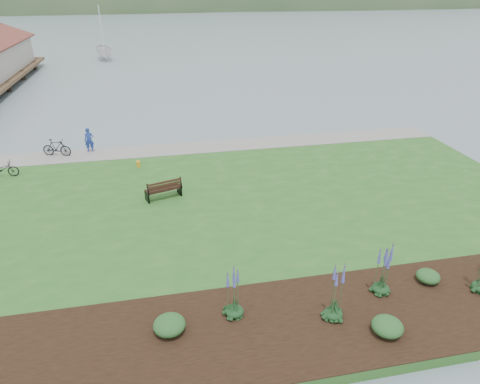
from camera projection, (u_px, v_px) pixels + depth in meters
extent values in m
plane|color=slate|center=(203.00, 201.00, 22.27)|extent=(600.00, 600.00, 0.00)
cube|color=#265B20|center=(208.00, 217.00, 20.42)|extent=(34.00, 20.00, 0.40)
cube|color=gray|center=(190.00, 148.00, 28.13)|extent=(34.00, 2.20, 0.03)
cube|color=black|center=(330.00, 318.00, 14.02)|extent=(24.00, 4.40, 0.04)
cube|color=black|center=(163.00, 189.00, 21.56)|extent=(1.86, 1.11, 0.06)
cube|color=black|center=(165.00, 185.00, 21.16)|extent=(1.73, 0.68, 0.55)
cube|color=black|center=(147.00, 197.00, 21.31)|extent=(0.24, 0.60, 0.48)
cube|color=black|center=(179.00, 190.00, 22.04)|extent=(0.24, 0.60, 0.48)
imported|color=navy|center=(89.00, 138.00, 27.13)|extent=(0.72, 0.53, 1.86)
imported|color=black|center=(2.00, 169.00, 23.86)|extent=(0.64, 1.79, 0.93)
imported|color=black|center=(57.00, 148.00, 26.68)|extent=(1.02, 1.89, 1.09)
imported|color=silver|center=(106.00, 60.00, 61.32)|extent=(10.54, 10.66, 23.05)
cube|color=orange|center=(138.00, 164.00, 25.35)|extent=(0.23, 0.32, 0.32)
ellipsoid|color=#133519|center=(333.00, 313.00, 13.96)|extent=(0.62, 0.62, 0.31)
cone|color=#42459B|center=(337.00, 285.00, 13.44)|extent=(0.32, 0.32, 2.02)
ellipsoid|color=#133519|center=(381.00, 288.00, 15.10)|extent=(0.62, 0.62, 0.31)
cone|color=#42459B|center=(385.00, 262.00, 14.59)|extent=(0.40, 0.40, 1.98)
ellipsoid|color=#133519|center=(234.00, 311.00, 14.06)|extent=(0.62, 0.62, 0.31)
cone|color=#42459B|center=(234.00, 283.00, 13.55)|extent=(0.36, 0.36, 1.99)
ellipsoid|color=#1E4C21|center=(169.00, 325.00, 13.36)|extent=(1.02, 1.02, 0.51)
ellipsoid|color=#1E4C21|center=(387.00, 326.00, 13.31)|extent=(0.99, 0.99, 0.49)
ellipsoid|color=#1E4C21|center=(428.00, 276.00, 15.61)|extent=(0.84, 0.84, 0.42)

